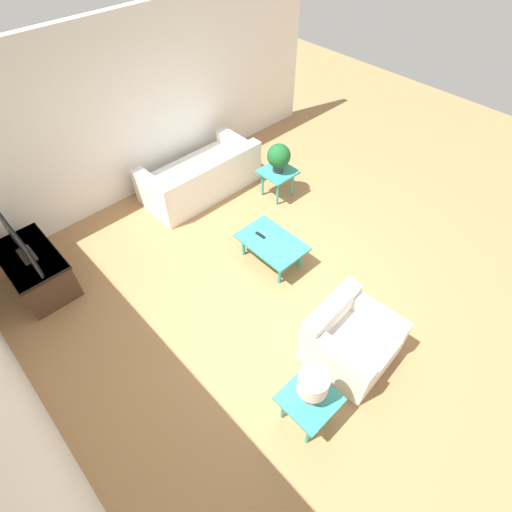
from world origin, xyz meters
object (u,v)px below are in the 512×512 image
object	(u,v)px
side_table_plant	(278,175)
potted_plant	(279,157)
coffee_table	(272,243)
tv_stand_chest	(36,269)
armchair	(349,340)
table_lamp	(313,385)
sofa	(202,177)
side_table_lamp	(309,401)
television	(19,243)

from	to	relation	value
side_table_plant	potted_plant	bearing A→B (deg)	0.00
coffee_table	tv_stand_chest	bearing A→B (deg)	54.60
armchair	table_lamp	world-z (taller)	table_lamp
tv_stand_chest	sofa	bearing A→B (deg)	-87.56
tv_stand_chest	table_lamp	xyz separation A→B (m)	(-3.67, -1.25, 0.48)
armchair	coffee_table	xyz separation A→B (m)	(1.66, -0.41, 0.05)
side_table_lamp	table_lamp	world-z (taller)	table_lamp
sofa	table_lamp	world-z (taller)	table_lamp
sofa	potted_plant	world-z (taller)	potted_plant
tv_stand_chest	coffee_table	bearing A→B (deg)	-125.40
armchair	tv_stand_chest	xyz separation A→B (m)	(3.49, 2.15, 0.00)
sofa	table_lamp	size ratio (longest dim) A/B	4.37
table_lamp	armchair	bearing A→B (deg)	-78.69
television	table_lamp	world-z (taller)	television
side_table_plant	side_table_lamp	bearing A→B (deg)	139.32
sofa	coffee_table	world-z (taller)	sofa
armchair	potted_plant	distance (m)	3.10
coffee_table	table_lamp	distance (m)	2.31
coffee_table	side_table_plant	bearing A→B (deg)	-48.54
sofa	side_table_plant	world-z (taller)	sofa
sofa	potted_plant	distance (m)	1.36
side_table_lamp	tv_stand_chest	size ratio (longest dim) A/B	0.47
armchair	television	bearing A→B (deg)	118.02
armchair	side_table_lamp	xyz separation A→B (m)	(-0.18, 0.90, 0.11)
tv_stand_chest	potted_plant	world-z (taller)	potted_plant
coffee_table	side_table_lamp	bearing A→B (deg)	144.51
potted_plant	table_lamp	xyz separation A→B (m)	(-2.84, 2.44, 0.03)
potted_plant	tv_stand_chest	bearing A→B (deg)	77.33
tv_stand_chest	side_table_plant	bearing A→B (deg)	-102.67
sofa	side_table_plant	xyz separation A→B (m)	(-0.95, -0.84, 0.14)
side_table_plant	table_lamp	xyz separation A→B (m)	(-2.84, 2.44, 0.37)
potted_plant	television	bearing A→B (deg)	77.35
table_lamp	coffee_table	bearing A→B (deg)	-35.49
side_table_plant	television	world-z (taller)	television
armchair	side_table_lamp	bearing A→B (deg)	-172.44
armchair	sofa	bearing A→B (deg)	75.34
armchair	potted_plant	world-z (taller)	potted_plant
side_table_plant	tv_stand_chest	world-z (taller)	tv_stand_chest
armchair	table_lamp	size ratio (longest dim) A/B	2.10
coffee_table	table_lamp	bearing A→B (deg)	144.51
side_table_lamp	television	xyz separation A→B (m)	(3.67, 1.25, 0.39)
coffee_table	television	bearing A→B (deg)	54.65
armchair	television	distance (m)	4.13
tv_stand_chest	table_lamp	world-z (taller)	table_lamp
sofa	coffee_table	size ratio (longest dim) A/B	2.09
television	table_lamp	bearing A→B (deg)	-161.12
television	potted_plant	size ratio (longest dim) A/B	2.17
side_table_lamp	television	distance (m)	3.90
sofa	television	bearing A→B (deg)	2.33
potted_plant	table_lamp	world-z (taller)	potted_plant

